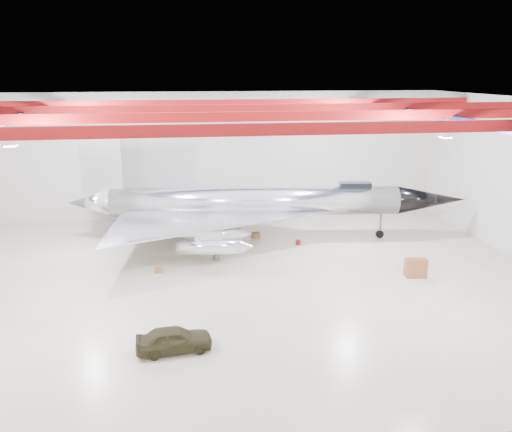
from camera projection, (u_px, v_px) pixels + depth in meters
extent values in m
plane|color=beige|center=(231.00, 281.00, 31.19)|extent=(40.00, 40.00, 0.00)
plane|color=silver|center=(214.00, 156.00, 43.92)|extent=(40.00, 0.00, 40.00)
plane|color=#0A0F38|center=(229.00, 101.00, 28.13)|extent=(40.00, 40.00, 0.00)
cube|color=maroon|center=(250.00, 130.00, 19.75)|extent=(39.50, 0.25, 0.50)
cube|color=maroon|center=(234.00, 117.00, 25.45)|extent=(39.50, 0.25, 0.50)
cube|color=maroon|center=(224.00, 109.00, 31.15)|extent=(39.50, 0.25, 0.50)
cube|color=maroon|center=(218.00, 103.00, 36.85)|extent=(39.50, 0.25, 0.50)
cube|color=#0C164B|center=(6.00, 120.00, 26.71)|extent=(0.25, 29.50, 0.40)
cube|color=#0C164B|center=(427.00, 115.00, 30.06)|extent=(0.25, 29.50, 0.40)
cube|color=silver|center=(10.00, 142.00, 21.40)|extent=(0.55, 0.55, 0.25)
cube|color=silver|center=(446.00, 134.00, 24.19)|extent=(0.55, 0.55, 0.25)
cube|color=silver|center=(69.00, 118.00, 32.80)|extent=(0.55, 0.55, 0.25)
cube|color=silver|center=(361.00, 114.00, 35.59)|extent=(0.55, 0.55, 0.25)
cylinder|color=silver|center=(255.00, 201.00, 38.21)|extent=(21.97, 4.58, 2.19)
cone|color=black|center=(431.00, 200.00, 38.67)|extent=(5.67, 2.77, 2.19)
cone|color=silver|center=(90.00, 203.00, 37.78)|extent=(3.50, 2.53, 2.19)
cube|color=silver|center=(101.00, 166.00, 37.02)|extent=(3.06, 0.47, 4.92)
cube|color=black|center=(355.00, 186.00, 38.15)|extent=(2.49, 1.13, 0.55)
cylinder|color=silver|center=(208.00, 247.00, 32.75)|extent=(4.24, 1.43, 0.98)
cylinder|color=silver|center=(211.00, 234.00, 35.37)|extent=(4.24, 1.43, 0.98)
cylinder|color=silver|center=(215.00, 210.00, 41.67)|extent=(4.24, 1.43, 0.98)
cylinder|color=silver|center=(216.00, 201.00, 44.29)|extent=(4.24, 1.43, 0.98)
cylinder|color=#59595B|center=(380.00, 226.00, 39.12)|extent=(0.20, 0.20, 1.97)
cylinder|color=black|center=(380.00, 234.00, 39.31)|extent=(0.63, 0.31, 0.61)
cylinder|color=#59595B|center=(196.00, 239.00, 36.01)|extent=(0.20, 0.20, 1.97)
cylinder|color=black|center=(196.00, 248.00, 36.20)|extent=(0.63, 0.31, 0.61)
cylinder|color=#59595B|center=(201.00, 218.00, 41.26)|extent=(0.20, 0.20, 1.97)
cylinder|color=black|center=(202.00, 226.00, 41.45)|extent=(0.63, 0.31, 0.61)
imported|color=#333019|center=(174.00, 339.00, 23.27)|extent=(3.65, 1.76, 1.20)
cube|color=brown|center=(416.00, 268.00, 31.70)|extent=(1.39, 0.82, 1.21)
cube|color=olive|center=(158.00, 270.00, 32.49)|extent=(0.49, 0.40, 0.34)
cylinder|color=#59595B|center=(217.00, 257.00, 34.71)|extent=(0.58, 0.58, 0.42)
cube|color=olive|center=(256.00, 235.00, 39.26)|extent=(0.65, 0.53, 0.45)
cube|color=#59595B|center=(115.00, 242.00, 38.02)|extent=(0.39, 0.34, 0.25)
cylinder|color=maroon|center=(298.00, 242.00, 37.82)|extent=(0.47, 0.47, 0.34)
cube|color=olive|center=(203.00, 250.00, 36.04)|extent=(0.66, 0.57, 0.41)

